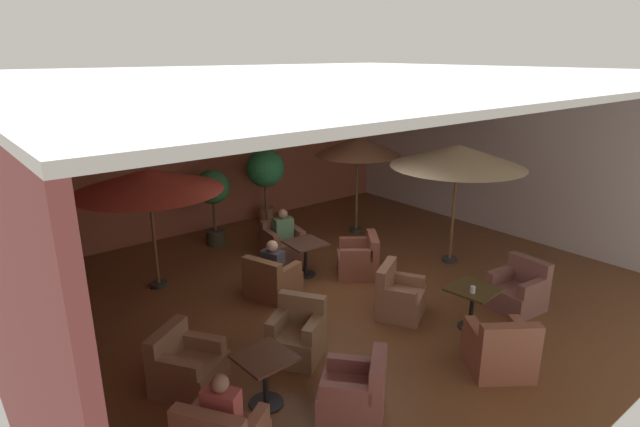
% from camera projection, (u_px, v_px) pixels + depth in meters
% --- Properties ---
extents(ground_plane, '(10.71, 9.55, 0.02)m').
position_uv_depth(ground_plane, '(336.00, 292.00, 9.50)').
color(ground_plane, brown).
extents(wall_back_brick, '(10.71, 0.08, 3.86)m').
position_uv_depth(wall_back_brick, '(210.00, 151.00, 12.43)').
color(wall_back_brick, '#AA5941').
rests_on(wall_back_brick, ground_plane).
extents(wall_right_plain, '(0.08, 9.55, 3.86)m').
position_uv_depth(wall_right_plain, '(507.00, 154.00, 12.10)').
color(wall_right_plain, silver).
rests_on(wall_right_plain, ground_plane).
extents(ceiling_slab, '(10.71, 9.55, 0.06)m').
position_uv_depth(ceiling_slab, '(338.00, 74.00, 8.33)').
color(ceiling_slab, silver).
rests_on(ceiling_slab, wall_back_brick).
extents(cafe_table_front_left, '(0.76, 0.76, 0.69)m').
position_uv_depth(cafe_table_front_left, '(473.00, 298.00, 8.09)').
color(cafe_table_front_left, black).
rests_on(cafe_table_front_left, ground_plane).
extents(armchair_front_left_north, '(0.84, 0.84, 0.87)m').
position_uv_depth(armchair_front_left_north, '(518.00, 291.00, 8.78)').
color(armchair_front_left_north, brown).
rests_on(armchair_front_left_north, ground_plane).
extents(armchair_front_left_east, '(1.02, 0.99, 0.87)m').
position_uv_depth(armchair_front_left_east, '(399.00, 297.00, 8.58)').
color(armchair_front_left_east, '#905F47').
rests_on(armchair_front_left_east, ground_plane).
extents(armchair_front_left_south, '(1.12, 1.12, 0.86)m').
position_uv_depth(armchair_front_left_south, '(500.00, 350.00, 7.04)').
color(armchair_front_left_south, brown).
rests_on(armchair_front_left_south, ground_plane).
extents(cafe_table_front_right, '(0.76, 0.76, 0.69)m').
position_uv_depth(cafe_table_front_right, '(305.00, 250.00, 10.03)').
color(cafe_table_front_right, black).
rests_on(cafe_table_front_right, ground_plane).
extents(armchair_front_right_north, '(0.98, 1.00, 0.78)m').
position_uv_depth(armchair_front_right_north, '(272.00, 280.00, 9.25)').
color(armchair_front_right_north, brown).
rests_on(armchair_front_right_north, ground_plane).
extents(armchair_front_right_east, '(1.10, 1.10, 0.83)m').
position_uv_depth(armchair_front_right_east, '(359.00, 260.00, 10.11)').
color(armchair_front_right_east, brown).
rests_on(armchair_front_right_east, ground_plane).
extents(armchair_front_right_south, '(0.86, 0.90, 0.78)m').
position_uv_depth(armchair_front_right_south, '(283.00, 244.00, 10.99)').
color(armchair_front_right_south, brown).
rests_on(armchair_front_right_south, ground_plane).
extents(cafe_table_mid_center, '(0.68, 0.68, 0.69)m').
position_uv_depth(cafe_table_mid_center, '(265.00, 370.00, 6.32)').
color(cafe_table_mid_center, black).
rests_on(cafe_table_mid_center, ground_plane).
extents(armchair_mid_center_east, '(1.05, 1.05, 0.82)m').
position_uv_depth(armchair_mid_center_east, '(356.00, 393.00, 6.19)').
color(armchair_mid_center_east, '#8F4D45').
rests_on(armchair_mid_center_east, ground_plane).
extents(armchair_mid_center_south, '(0.98, 0.98, 0.88)m').
position_uv_depth(armchair_mid_center_south, '(297.00, 336.00, 7.39)').
color(armchair_mid_center_south, '#886043').
rests_on(armchair_mid_center_south, ground_plane).
extents(armchair_mid_center_west, '(1.08, 1.09, 0.82)m').
position_uv_depth(armchair_mid_center_west, '(186.00, 367.00, 6.70)').
color(armchair_mid_center_west, brown).
rests_on(armchair_mid_center_west, ground_plane).
extents(patio_umbrella_tall_red, '(2.64, 2.64, 2.26)m').
position_uv_depth(patio_umbrella_tall_red, '(148.00, 181.00, 9.08)').
color(patio_umbrella_tall_red, '#2D2D2D').
rests_on(patio_umbrella_tall_red, ground_plane).
extents(patio_umbrella_center_beige, '(2.01, 2.01, 2.35)m').
position_uv_depth(patio_umbrella_center_beige, '(358.00, 146.00, 12.02)').
color(patio_umbrella_center_beige, '#2D2D2D').
rests_on(patio_umbrella_center_beige, ground_plane).
extents(patio_umbrella_near_wall, '(2.69, 2.69, 2.49)m').
position_uv_depth(patio_umbrella_near_wall, '(458.00, 156.00, 10.17)').
color(patio_umbrella_near_wall, '#2D2D2D').
rests_on(patio_umbrella_near_wall, ground_plane).
extents(potted_tree_left_corner, '(0.64, 0.64, 1.70)m').
position_uv_depth(potted_tree_left_corner, '(265.00, 178.00, 13.00)').
color(potted_tree_left_corner, '#A56744').
rests_on(potted_tree_left_corner, ground_plane).
extents(potted_tree_mid_left, '(0.78, 0.78, 1.75)m').
position_uv_depth(potted_tree_mid_left, '(213.00, 193.00, 11.46)').
color(potted_tree_mid_left, '#3B3A2B').
rests_on(potted_tree_mid_left, ground_plane).
extents(potted_tree_mid_right, '(0.77, 0.77, 1.77)m').
position_uv_depth(potted_tree_mid_right, '(34.00, 228.00, 9.14)').
color(potted_tree_mid_right, '#3E2E2C').
rests_on(potted_tree_mid_right, ground_plane).
extents(potted_tree_right_corner, '(0.86, 0.86, 2.17)m').
position_uv_depth(potted_tree_right_corner, '(265.00, 173.00, 11.56)').
color(potted_tree_right_corner, '#A36149').
rests_on(potted_tree_right_corner, ground_plane).
extents(patron_blue_shirt, '(0.35, 0.45, 0.64)m').
position_uv_depth(patron_blue_shirt, '(273.00, 260.00, 9.17)').
color(patron_blue_shirt, '#37353F').
rests_on(patron_blue_shirt, ground_plane).
extents(patron_by_window, '(0.43, 0.30, 0.69)m').
position_uv_depth(patron_by_window, '(283.00, 227.00, 10.83)').
color(patron_by_window, '#547D55').
rests_on(patron_by_window, ground_plane).
extents(patron_with_friend, '(0.38, 0.43, 0.69)m').
position_uv_depth(patron_with_friend, '(221.00, 408.00, 5.26)').
color(patron_with_friend, '#A9443F').
rests_on(patron_with_friend, ground_plane).
extents(iced_drink_cup, '(0.08, 0.08, 0.11)m').
position_uv_depth(iced_drink_cup, '(473.00, 290.00, 7.88)').
color(iced_drink_cup, white).
rests_on(iced_drink_cup, cafe_table_front_left).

